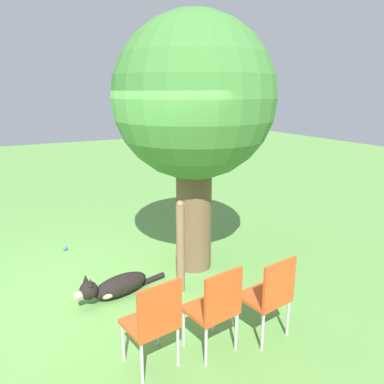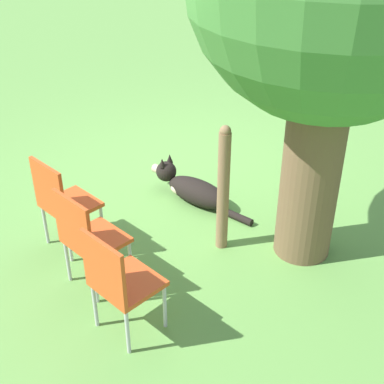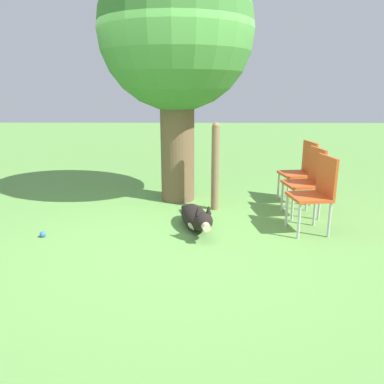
% 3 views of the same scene
% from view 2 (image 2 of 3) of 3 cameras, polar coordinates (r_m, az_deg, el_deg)
% --- Properties ---
extents(ground_plane, '(30.00, 30.00, 0.00)m').
position_cam_2_polar(ground_plane, '(5.84, 0.92, 0.43)').
color(ground_plane, '#609947').
extents(dog, '(0.46, 1.27, 0.40)m').
position_cam_2_polar(dog, '(5.56, -0.04, 0.37)').
color(dog, black).
rests_on(dog, ground_plane).
extents(fence_post, '(0.11, 0.11, 1.21)m').
position_cam_2_polar(fence_post, '(4.65, 3.35, 0.33)').
color(fence_post, '#846647').
rests_on(fence_post, ground_plane).
extents(red_chair_0, '(0.48, 0.49, 0.91)m').
position_cam_2_polar(red_chair_0, '(4.81, -13.75, -0.80)').
color(red_chair_0, '#D14C1E').
rests_on(red_chair_0, ground_plane).
extents(red_chair_1, '(0.48, 0.49, 0.91)m').
position_cam_2_polar(red_chair_1, '(4.32, -11.17, -4.55)').
color(red_chair_1, '#D14C1E').
rests_on(red_chair_1, ground_plane).
extents(red_chair_2, '(0.48, 0.49, 0.91)m').
position_cam_2_polar(red_chair_2, '(3.86, -7.92, -9.20)').
color(red_chair_2, '#D14C1E').
rests_on(red_chair_2, ground_plane).
extents(tennis_ball, '(0.07, 0.07, 0.07)m').
position_cam_2_polar(tennis_ball, '(6.85, 10.25, 5.23)').
color(tennis_ball, blue).
rests_on(tennis_ball, ground_plane).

